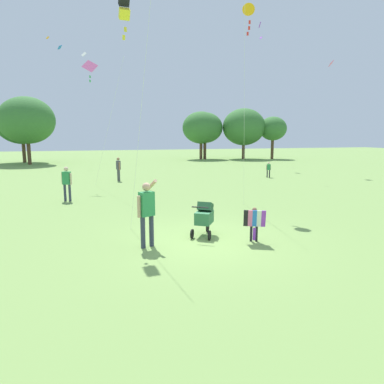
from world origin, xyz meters
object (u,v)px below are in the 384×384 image
object	(u,v)px
child_with_butterfly_kite	(254,221)
kite_green_novelty	(248,15)
person_sitting_far	(118,167)
person_couple_left	(67,181)
person_red_shirt	(269,168)
kite_orange_delta	(91,72)
stroller	(204,216)
person_adult_flyer	(147,209)
kite_adult_black	(124,8)

from	to	relation	value
child_with_butterfly_kite	kite_green_novelty	xyz separation A→B (m)	(1.95, 4.99, 7.10)
child_with_butterfly_kite	kite_green_novelty	bearing A→B (deg)	68.65
child_with_butterfly_kite	kite_green_novelty	size ratio (longest dim) A/B	0.12
person_sitting_far	person_couple_left	size ratio (longest dim) A/B	0.98
person_sitting_far	person_couple_left	bearing A→B (deg)	-113.24
child_with_butterfly_kite	person_couple_left	world-z (taller)	person_couple_left
person_red_shirt	person_sitting_far	distance (m)	10.34
kite_orange_delta	person_red_shirt	xyz separation A→B (m)	(11.73, 1.07, -5.80)
person_red_shirt	stroller	bearing A→B (deg)	-125.31
child_with_butterfly_kite	person_adult_flyer	xyz separation A→B (m)	(-2.96, 0.38, 0.45)
child_with_butterfly_kite	person_sitting_far	xyz separation A→B (m)	(-2.69, 14.29, 0.30)
person_couple_left	person_adult_flyer	bearing A→B (deg)	-71.67
kite_adult_black	person_sitting_far	size ratio (longest dim) A/B	4.57
person_red_shirt	person_couple_left	distance (m)	14.15
child_with_butterfly_kite	person_red_shirt	size ratio (longest dim) A/B	0.90
kite_adult_black	child_with_butterfly_kite	bearing A→B (deg)	-35.69
child_with_butterfly_kite	person_red_shirt	distance (m)	15.35
kite_green_novelty	person_adult_flyer	bearing A→B (deg)	-136.77
person_couple_left	person_sitting_far	bearing A→B (deg)	66.76
stroller	kite_adult_black	size ratio (longest dim) A/B	0.15
child_with_butterfly_kite	kite_orange_delta	size ratio (longest dim) A/B	0.14
kite_adult_black	kite_green_novelty	distance (m)	5.91
kite_orange_delta	person_red_shirt	size ratio (longest dim) A/B	6.57
stroller	kite_orange_delta	world-z (taller)	kite_orange_delta
kite_adult_black	person_couple_left	xyz separation A→B (m)	(-2.25, 5.58, -5.67)
kite_adult_black	person_couple_left	distance (m)	8.27
stroller	kite_green_novelty	distance (m)	8.73
kite_orange_delta	person_couple_left	xyz separation A→B (m)	(-1.32, -4.39, -5.51)
kite_adult_black	person_sitting_far	bearing A→B (deg)	87.59
person_adult_flyer	person_sitting_far	world-z (taller)	person_adult_flyer
kite_green_novelty	person_red_shirt	size ratio (longest dim) A/B	7.48
kite_adult_black	person_red_shirt	size ratio (longest dim) A/B	6.44
kite_green_novelty	person_red_shirt	xyz separation A→B (m)	(5.66, 8.35, -7.06)
child_with_butterfly_kite	kite_orange_delta	bearing A→B (deg)	108.58
stroller	person_sitting_far	world-z (taller)	person_sitting_far
kite_orange_delta	person_red_shirt	bearing A→B (deg)	5.20
person_adult_flyer	person_sitting_far	distance (m)	13.92
kite_orange_delta	person_couple_left	world-z (taller)	kite_orange_delta
person_adult_flyer	stroller	bearing A→B (deg)	18.13
kite_green_novelty	person_sitting_far	size ratio (longest dim) A/B	5.30
kite_orange_delta	person_red_shirt	world-z (taller)	kite_orange_delta
kite_adult_black	kite_green_novelty	xyz separation A→B (m)	(5.14, 2.69, 1.11)
kite_orange_delta	kite_adult_black	bearing A→B (deg)	-84.68
kite_adult_black	kite_green_novelty	size ratio (longest dim) A/B	0.86
person_adult_flyer	kite_green_novelty	size ratio (longest dim) A/B	0.22
child_with_butterfly_kite	person_sitting_far	bearing A→B (deg)	100.66
kite_adult_black	stroller	bearing A→B (deg)	-33.08
kite_orange_delta	person_adult_flyer	bearing A→B (deg)	-84.39
kite_orange_delta	person_sitting_far	size ratio (longest dim) A/B	4.66
child_with_butterfly_kite	kite_adult_black	world-z (taller)	kite_adult_black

